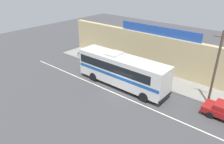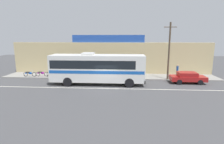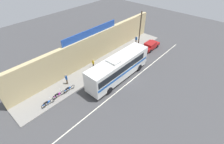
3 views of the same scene
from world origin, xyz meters
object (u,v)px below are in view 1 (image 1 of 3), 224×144
at_px(motorcycle_purple, 90,57).
at_px(motorcycle_blue, 98,59).
at_px(utility_pole, 216,68).
at_px(pedestrian_near_shop, 108,54).
at_px(motorcycle_green, 81,54).
at_px(intercity_bus, 121,69).
at_px(pedestrian_far_right, 138,64).

xyz_separation_m(motorcycle_purple, motorcycle_blue, (1.61, -0.08, 0.00)).
distance_m(utility_pole, motorcycle_purple, 17.64).
distance_m(motorcycle_blue, pedestrian_near_shop, 1.69).
bearing_deg(utility_pole, motorcycle_purple, 178.11).
bearing_deg(motorcycle_green, intercity_bus, -16.56).
bearing_deg(intercity_bus, motorcycle_purple, 159.01).
height_order(intercity_bus, pedestrian_near_shop, intercity_bus).
relative_size(motorcycle_blue, pedestrian_far_right, 1.17).
xyz_separation_m(utility_pole, motorcycle_purple, (-17.31, 0.57, -3.36)).
bearing_deg(motorcycle_purple, intercity_bus, -20.99).
height_order(motorcycle_green, pedestrian_near_shop, pedestrian_near_shop).
bearing_deg(pedestrian_near_shop, motorcycle_blue, -117.63).
bearing_deg(pedestrian_far_right, pedestrian_near_shop, -178.76).
relative_size(intercity_bus, motorcycle_green, 6.04).
relative_size(utility_pole, motorcycle_purple, 3.91).
distance_m(intercity_bus, motorcycle_purple, 9.05).
relative_size(motorcycle_green, motorcycle_blue, 1.00).
xyz_separation_m(utility_pole, motorcycle_green, (-18.99, 0.35, -3.36)).
bearing_deg(motorcycle_green, pedestrian_far_right, 10.19).
xyz_separation_m(motorcycle_green, motorcycle_blue, (3.29, 0.14, 0.00)).
relative_size(utility_pole, pedestrian_near_shop, 4.28).
relative_size(utility_pole, pedestrian_far_right, 4.64).
bearing_deg(motorcycle_green, utility_pole, -1.06).
bearing_deg(motorcycle_purple, pedestrian_near_shop, 29.63).
height_order(motorcycle_green, pedestrian_far_right, pedestrian_far_right).
bearing_deg(pedestrian_near_shop, intercity_bus, -37.16).
height_order(pedestrian_near_shop, pedestrian_far_right, pedestrian_near_shop).
xyz_separation_m(motorcycle_blue, pedestrian_near_shop, (0.74, 1.41, 0.57)).
xyz_separation_m(motorcycle_green, pedestrian_far_right, (9.29, 1.67, 0.48)).
bearing_deg(utility_pole, motorcycle_green, 178.94).
distance_m(utility_pole, pedestrian_far_right, 10.32).
distance_m(motorcycle_purple, pedestrian_near_shop, 2.76).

